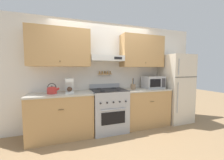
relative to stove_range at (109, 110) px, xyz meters
name	(u,v)px	position (x,y,z in m)	size (l,w,h in m)	color
ground_plane	(113,136)	(0.00, -0.31, -0.48)	(16.00, 16.00, 0.00)	#937551
wall_back	(104,66)	(-0.03, 0.30, 1.02)	(5.20, 0.46, 2.55)	silver
counter_left	(62,115)	(-1.02, 0.02, -0.02)	(1.27, 0.66, 0.92)	tan
counter_right	(144,107)	(0.97, 0.02, -0.02)	(1.16, 0.66, 0.92)	tan
stove_range	(109,110)	(0.00, 0.00, 0.00)	(0.77, 0.70, 1.05)	#ADAFB5
refrigerator	(176,88)	(1.92, -0.01, 0.42)	(0.70, 0.70, 1.79)	beige
tea_kettle	(52,90)	(-1.19, 0.03, 0.52)	(0.24, 0.19, 0.21)	red
coffee_maker	(69,85)	(-0.85, 0.06, 0.59)	(0.17, 0.23, 0.30)	white
microwave	(153,82)	(1.23, 0.04, 0.59)	(0.51, 0.37, 0.31)	#ADAFB5
utensil_crock	(133,87)	(0.64, 0.03, 0.51)	(0.12, 0.12, 0.28)	#8E7051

